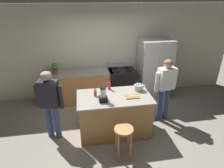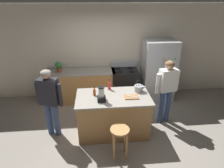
# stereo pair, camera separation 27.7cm
# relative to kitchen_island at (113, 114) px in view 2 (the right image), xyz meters

# --- Properties ---
(ground_plane) EXTENTS (14.00, 14.00, 0.00)m
(ground_plane) POSITION_rel_kitchen_island_xyz_m (0.00, 0.00, -0.46)
(ground_plane) COLOR gray
(back_wall) EXTENTS (8.00, 0.10, 2.70)m
(back_wall) POSITION_rel_kitchen_island_xyz_m (0.00, 1.95, 0.89)
(back_wall) COLOR beige
(back_wall) RESTS_ON ground_plane
(kitchen_island) EXTENTS (1.59, 0.89, 0.92)m
(kitchen_island) POSITION_rel_kitchen_island_xyz_m (0.00, 0.00, 0.00)
(kitchen_island) COLOR #B7844C
(kitchen_island) RESTS_ON ground_plane
(back_counter_run) EXTENTS (2.00, 0.64, 0.92)m
(back_counter_run) POSITION_rel_kitchen_island_xyz_m (-0.80, 1.55, -0.00)
(back_counter_run) COLOR #B7844C
(back_counter_run) RESTS_ON ground_plane
(refrigerator) EXTENTS (0.90, 0.73, 1.77)m
(refrigerator) POSITION_rel_kitchen_island_xyz_m (1.46, 1.50, 0.42)
(refrigerator) COLOR #B7BABF
(refrigerator) RESTS_ON ground_plane
(stove_range) EXTENTS (0.76, 0.65, 1.10)m
(stove_range) POSITION_rel_kitchen_island_xyz_m (0.49, 1.52, 0.01)
(stove_range) COLOR black
(stove_range) RESTS_ON ground_plane
(person_by_island_left) EXTENTS (0.59, 0.33, 1.57)m
(person_by_island_left) POSITION_rel_kitchen_island_xyz_m (-1.34, 0.03, 0.48)
(person_by_island_left) COLOR #384C7A
(person_by_island_left) RESTS_ON ground_plane
(person_by_sink_right) EXTENTS (0.60, 0.30, 1.59)m
(person_by_sink_right) POSITION_rel_kitchen_island_xyz_m (1.28, 0.28, 0.50)
(person_by_sink_right) COLOR #384C7A
(person_by_sink_right) RESTS_ON ground_plane
(bar_stool) EXTENTS (0.36, 0.36, 0.65)m
(bar_stool) POSITION_rel_kitchen_island_xyz_m (0.05, -0.77, 0.04)
(bar_stool) COLOR #B7844C
(bar_stool) RESTS_ON ground_plane
(potted_plant) EXTENTS (0.20, 0.20, 0.30)m
(potted_plant) POSITION_rel_kitchen_island_xyz_m (-1.37, 1.55, 0.63)
(potted_plant) COLOR brown
(potted_plant) RESTS_ON back_counter_run
(blender_appliance) EXTENTS (0.17, 0.17, 0.32)m
(blender_appliance) POSITION_rel_kitchen_island_xyz_m (-0.26, -0.17, 0.59)
(blender_appliance) COLOR black
(blender_appliance) RESTS_ON kitchen_island
(bottle_cooking_sauce) EXTENTS (0.06, 0.06, 0.22)m
(bottle_cooking_sauce) POSITION_rel_kitchen_island_xyz_m (-0.40, 0.07, 0.54)
(bottle_cooking_sauce) COLOR #B24C26
(bottle_cooking_sauce) RESTS_ON kitchen_island
(bottle_soda) EXTENTS (0.07, 0.07, 0.26)m
(bottle_soda) POSITION_rel_kitchen_island_xyz_m (-0.06, 0.34, 0.55)
(bottle_soda) COLOR red
(bottle_soda) RESTS_ON kitchen_island
(tea_kettle) EXTENTS (0.28, 0.20, 0.27)m
(tea_kettle) POSITION_rel_kitchen_island_xyz_m (0.59, 0.18, 0.54)
(tea_kettle) COLOR #B7BABF
(tea_kettle) RESTS_ON kitchen_island
(cutting_board) EXTENTS (0.30, 0.20, 0.02)m
(cutting_board) POSITION_rel_kitchen_island_xyz_m (0.38, -0.08, 0.47)
(cutting_board) COLOR #9E6B3D
(cutting_board) RESTS_ON kitchen_island
(chef_knife) EXTENTS (0.22, 0.10, 0.01)m
(chef_knife) POSITION_rel_kitchen_island_xyz_m (0.40, -0.08, 0.48)
(chef_knife) COLOR #B7BABF
(chef_knife) RESTS_ON cutting_board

